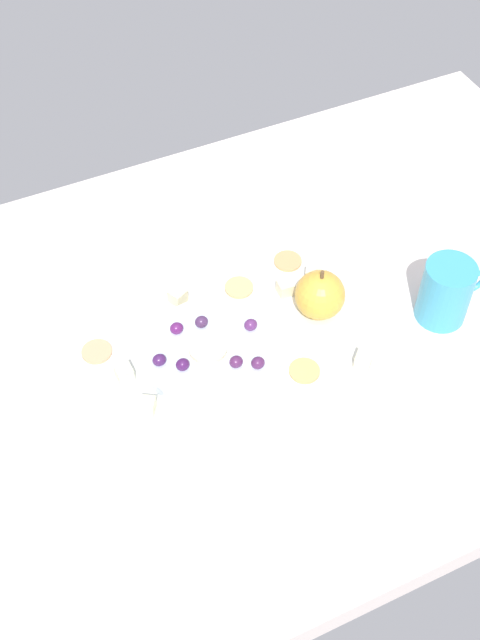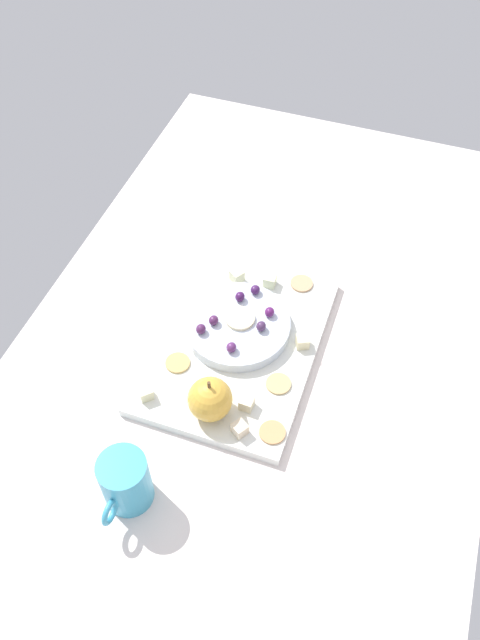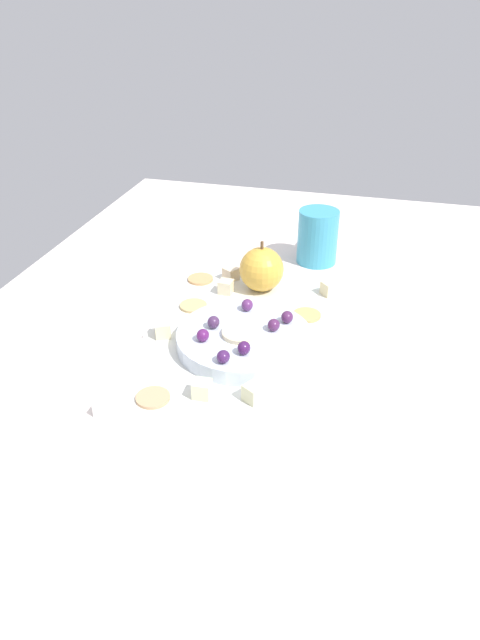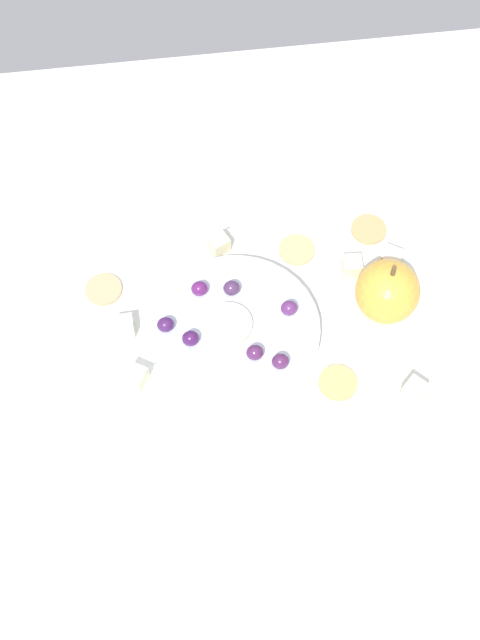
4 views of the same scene
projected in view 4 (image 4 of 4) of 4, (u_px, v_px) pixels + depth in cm
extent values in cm
cube|color=silver|center=(245.00, 321.00, 98.18)|extent=(138.78, 80.88, 4.24)
cube|color=silver|center=(254.00, 331.00, 94.17)|extent=(38.43, 26.66, 1.77)
cylinder|color=silver|center=(235.00, 332.00, 91.90)|extent=(18.35, 18.35, 2.14)
sphere|color=gold|center=(387.00, 291.00, 91.49)|extent=(7.04, 7.04, 7.04)
cylinder|color=brown|center=(394.00, 271.00, 87.87)|extent=(0.50, 0.50, 1.20)
cube|color=beige|center=(352.00, 266.00, 95.92)|extent=(2.21, 2.21, 2.11)
cube|color=beige|center=(136.00, 377.00, 89.35)|extent=(2.91, 2.91, 2.11)
cube|color=beige|center=(124.00, 327.00, 92.21)|extent=(2.17, 2.17, 2.11)
cube|color=beige|center=(415.00, 391.00, 88.60)|extent=(2.98, 2.98, 2.11)
cube|color=beige|center=(391.00, 258.00, 96.43)|extent=(2.90, 2.90, 2.11)
cube|color=beige|center=(218.00, 244.00, 97.40)|extent=(2.81, 2.81, 2.11)
cylinder|color=tan|center=(297.00, 250.00, 98.00)|extent=(4.13, 4.13, 0.40)
cylinder|color=tan|center=(104.00, 289.00, 95.47)|extent=(4.13, 4.13, 0.40)
cylinder|color=tan|center=(369.00, 229.00, 99.37)|extent=(4.13, 4.13, 0.40)
cylinder|color=tan|center=(338.00, 383.00, 89.97)|extent=(4.13, 4.13, 0.40)
ellipsoid|color=#4E224F|center=(258.00, 352.00, 88.61)|extent=(1.83, 1.65, 1.66)
ellipsoid|color=#401D52|center=(166.00, 325.00, 90.19)|extent=(1.83, 1.65, 1.62)
ellipsoid|color=#582862|center=(289.00, 308.00, 91.12)|extent=(1.83, 1.65, 1.69)
ellipsoid|color=#4D224F|center=(280.00, 361.00, 88.07)|extent=(1.83, 1.65, 1.70)
ellipsoid|color=#40184E|center=(191.00, 338.00, 89.34)|extent=(1.83, 1.65, 1.73)
ellipsoid|color=#462A51|center=(232.00, 288.00, 92.29)|extent=(1.83, 1.65, 1.73)
ellipsoid|color=#581D5D|center=(199.00, 289.00, 92.30)|extent=(1.83, 1.65, 1.66)
cylinder|color=beige|center=(228.00, 324.00, 90.79)|extent=(5.15, 5.15, 0.60)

